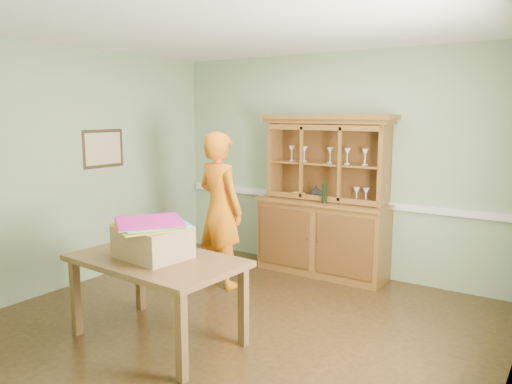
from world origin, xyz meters
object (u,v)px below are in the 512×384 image
Objects in this scene: china_hutch at (323,219)px; dining_table at (156,268)px; person at (220,210)px; cardboard_box at (153,242)px.

dining_table is at bearing -98.78° from china_hutch.
dining_table is at bearing 118.09° from person.
cardboard_box is 1.49m from person.
cardboard_box reaches higher than dining_table.
china_hutch is 1.10× the size of person.
china_hutch is 2.52m from cardboard_box.
china_hutch reaches higher than dining_table.
cardboard_box is (-0.41, -2.48, 0.19)m from china_hutch.
dining_table is 2.66× the size of cardboard_box.
china_hutch is 1.27× the size of dining_table.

